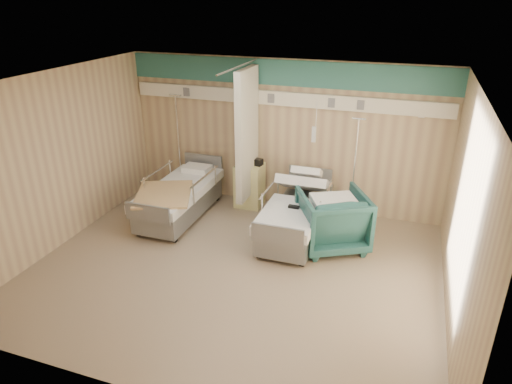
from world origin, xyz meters
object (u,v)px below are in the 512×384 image
bedside_cabinet (250,185)px  bed_left (180,201)px  iv_stand_right (351,201)px  visitor_armchair (332,220)px  bed_right (295,219)px  iv_stand_left (181,174)px

bedside_cabinet → bed_left: bearing=-139.4°
bed_left → iv_stand_right: iv_stand_right is taller
bedside_cabinet → visitor_armchair: (1.80, -1.04, 0.05)m
bed_left → bedside_cabinet: bearing=40.6°
bed_right → iv_stand_right: bearing=47.0°
iv_stand_right → iv_stand_left: 3.50m
bedside_cabinet → visitor_armchair: size_ratio=0.81×
bed_right → iv_stand_right: 1.20m
iv_stand_right → iv_stand_left: iv_stand_left is taller
visitor_armchair → iv_stand_left: (-3.33, 1.11, -0.05)m
iv_stand_left → iv_stand_right: bearing=-1.6°
bed_left → iv_stand_right: (3.02, 0.88, 0.08)m
bedside_cabinet → visitor_armchair: 2.08m
bed_left → visitor_armchair: (2.85, -0.14, 0.16)m
bedside_cabinet → iv_stand_right: size_ratio=0.44×
iv_stand_right → iv_stand_left: size_ratio=0.93×
bed_left → bedside_cabinet: (1.05, 0.90, 0.11)m
visitor_armchair → iv_stand_right: bearing=-128.0°
bedside_cabinet → bed_right: bearing=-38.0°
bed_left → visitor_armchair: size_ratio=2.05×
bedside_cabinet → iv_stand_left: bearing=177.1°
bed_right → bedside_cabinet: size_ratio=2.54×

